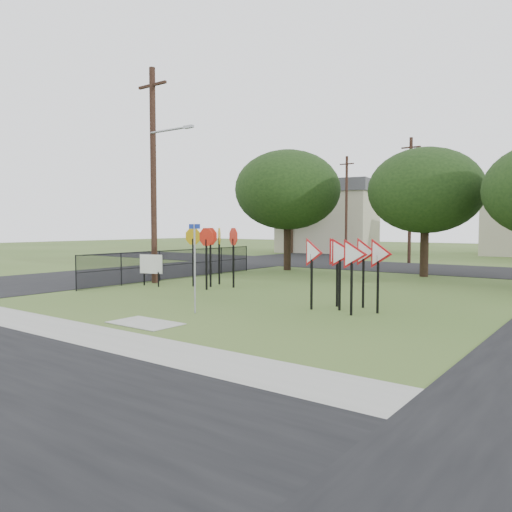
{
  "coord_description": "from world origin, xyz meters",
  "views": [
    {
      "loc": [
        10.56,
        -11.49,
        2.69
      ],
      "look_at": [
        -0.2,
        3.0,
        1.6
      ],
      "focal_mm": 35.0,
      "sensor_mm": 36.0,
      "label": 1
    }
  ],
  "objects": [
    {
      "name": "yield_sign_cluster",
      "position": [
        3.48,
        2.88,
        1.74
      ],
      "size": [
        2.99,
        1.69,
        2.36
      ],
      "color": "black",
      "rests_on": "ground"
    },
    {
      "name": "planting_strip",
      "position": [
        0.0,
        -5.4,
        0.01
      ],
      "size": [
        30.0,
        0.8,
        0.02
      ],
      "primitive_type": "cube",
      "color": "#395620",
      "rests_on": "ground"
    },
    {
      "name": "tree_near_mid",
      "position": [
        2.0,
        15.0,
        4.54
      ],
      "size": [
        6.0,
        6.0,
        6.8
      ],
      "color": "black",
      "rests_on": "ground"
    },
    {
      "name": "stop_sign_cluster",
      "position": [
        -4.01,
        4.93,
        1.94
      ],
      "size": [
        2.48,
        2.12,
        2.64
      ],
      "color": "black",
      "rests_on": "ground"
    },
    {
      "name": "ground",
      "position": [
        0.0,
        0.0,
        0.0
      ],
      "size": [
        140.0,
        140.0,
        0.0
      ],
      "primitive_type": "plane",
      "color": "#395620"
    },
    {
      "name": "curb_pad",
      "position": [
        0.0,
        -2.4,
        0.01
      ],
      "size": [
        2.0,
        1.2,
        0.02
      ],
      "primitive_type": "cube",
      "color": "gray",
      "rests_on": "ground"
    },
    {
      "name": "street_far",
      "position": [
        0.0,
        20.0,
        0.01
      ],
      "size": [
        60.0,
        8.0,
        0.02
      ],
      "primitive_type": "cube",
      "color": "black",
      "rests_on": "ground"
    },
    {
      "name": "utility_pole_main",
      "position": [
        -7.24,
        4.5,
        5.21
      ],
      "size": [
        3.55,
        0.33,
        10.0
      ],
      "color": "#39231A",
      "rests_on": "ground"
    },
    {
      "name": "far_pole_c",
      "position": [
        -10.0,
        30.0,
        4.6
      ],
      "size": [
        1.4,
        0.24,
        9.0
      ],
      "color": "#39231A",
      "rests_on": "ground"
    },
    {
      "name": "house_left",
      "position": [
        -14.0,
        34.0,
        3.65
      ],
      "size": [
        10.58,
        8.88,
        7.2
      ],
      "color": "#B8B294",
      "rests_on": "ground"
    },
    {
      "name": "tree_far_left",
      "position": [
        -16.0,
        30.0,
        5.17
      ],
      "size": [
        6.8,
        6.8,
        7.73
      ],
      "color": "black",
      "rests_on": "ground"
    },
    {
      "name": "info_board",
      "position": [
        -6.45,
        3.53,
        0.94
      ],
      "size": [
        1.09,
        0.36,
        1.41
      ],
      "color": "black",
      "rests_on": "ground"
    },
    {
      "name": "fence_run",
      "position": [
        -7.6,
        6.25,
        0.78
      ],
      "size": [
        0.05,
        11.55,
        1.5
      ],
      "color": "black",
      "rests_on": "ground"
    },
    {
      "name": "far_pole_a",
      "position": [
        -2.0,
        24.0,
        4.6
      ],
      "size": [
        1.4,
        0.24,
        9.0
      ],
      "color": "#39231A",
      "rests_on": "ground"
    },
    {
      "name": "street_name_sign",
      "position": [
        -0.05,
        -0.37,
        1.59
      ],
      "size": [
        0.56,
        0.13,
        2.75
      ],
      "color": "#999BA2",
      "rests_on": "ground"
    },
    {
      "name": "sidewalk",
      "position": [
        0.0,
        -4.2,
        0.01
      ],
      "size": [
        30.0,
        1.6,
        0.02
      ],
      "primitive_type": "cube",
      "color": "gray",
      "rests_on": "ground"
    },
    {
      "name": "street_left",
      "position": [
        -12.0,
        10.0,
        0.01
      ],
      "size": [
        8.0,
        50.0,
        0.02
      ],
      "primitive_type": "cube",
      "color": "black",
      "rests_on": "ground"
    },
    {
      "name": "tree_near_left",
      "position": [
        -6.0,
        14.0,
        4.86
      ],
      "size": [
        6.4,
        6.4,
        7.27
      ],
      "color": "black",
      "rests_on": "ground"
    }
  ]
}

